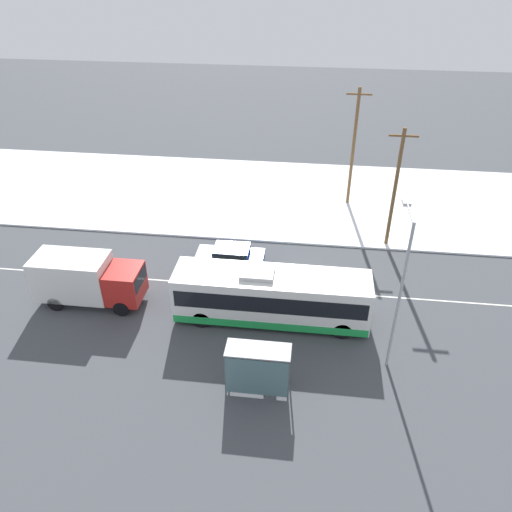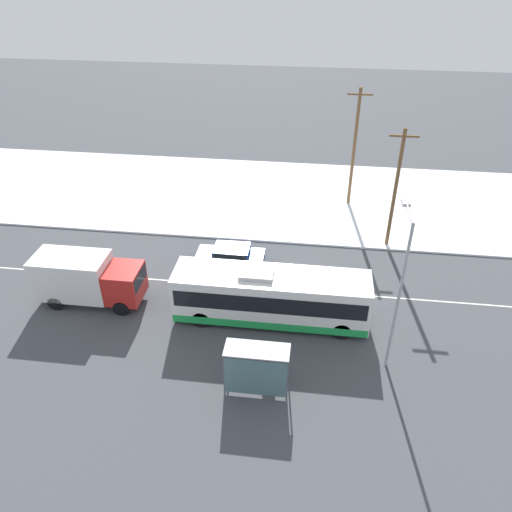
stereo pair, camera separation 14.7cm
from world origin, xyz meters
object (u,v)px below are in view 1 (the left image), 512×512
object	(u,v)px
city_bus	(271,296)
sedan_car	(231,255)
utility_pole_roadside	(395,188)
streetlamp	(401,276)
utility_pole_snowlot	(353,147)
bus_shelter	(257,365)
box_truck	(86,278)
pedestrian_at_stop	(269,357)

from	to	relation	value
city_bus	sedan_car	distance (m)	6.00
city_bus	utility_pole_roadside	size ratio (longest dim) A/B	1.28
streetlamp	utility_pole_snowlot	size ratio (longest dim) A/B	0.89
sedan_car	utility_pole_snowlot	world-z (taller)	utility_pole_snowlot
utility_pole_roadside	utility_pole_snowlot	size ratio (longest dim) A/B	0.91
bus_shelter	streetlamp	bearing A→B (deg)	25.71
streetlamp	sedan_car	bearing A→B (deg)	141.09
utility_pole_roadside	bus_shelter	bearing A→B (deg)	-117.19
box_truck	streetlamp	world-z (taller)	streetlamp
city_bus	streetlamp	world-z (taller)	streetlamp
utility_pole_roadside	utility_pole_snowlot	xyz separation A→B (m)	(-2.46, 5.97, 0.42)
city_bus	utility_pole_roadside	distance (m)	11.64
sedan_car	bus_shelter	bearing A→B (deg)	106.00
pedestrian_at_stop	utility_pole_snowlot	bearing A→B (deg)	76.98
pedestrian_at_stop	utility_pole_snowlot	world-z (taller)	utility_pole_snowlot
utility_pole_roadside	pedestrian_at_stop	bearing A→B (deg)	-117.89
bus_shelter	utility_pole_snowlot	bearing A→B (deg)	76.58
sedan_car	utility_pole_roadside	distance (m)	11.47
pedestrian_at_stop	utility_pole_roadside	bearing A→B (deg)	62.11
streetlamp	utility_pole_roadside	distance (m)	11.20
city_bus	box_truck	world-z (taller)	city_bus
pedestrian_at_stop	bus_shelter	world-z (taller)	bus_shelter
sedan_car	utility_pole_roadside	xyz separation A→B (m)	(10.24, 3.71, 3.61)
utility_pole_roadside	sedan_car	bearing A→B (deg)	-160.08
bus_shelter	city_bus	bearing A→B (deg)	88.67
pedestrian_at_stop	streetlamp	world-z (taller)	streetlamp
bus_shelter	utility_pole_roadside	size ratio (longest dim) A/B	0.36
city_bus	utility_pole_snowlot	distance (m)	15.80
utility_pole_snowlot	streetlamp	bearing A→B (deg)	-85.28
city_bus	utility_pole_roadside	world-z (taller)	utility_pole_roadside
utility_pole_snowlot	utility_pole_roadside	bearing A→B (deg)	-67.63
box_truck	sedan_car	bearing A→B (deg)	32.55
sedan_car	bus_shelter	distance (m)	10.87
sedan_car	utility_pole_roadside	world-z (taller)	utility_pole_roadside
pedestrian_at_stop	utility_pole_roadside	size ratio (longest dim) A/B	0.21
pedestrian_at_stop	streetlamp	distance (m)	7.26
box_truck	utility_pole_snowlot	size ratio (longest dim) A/B	0.67
box_truck	pedestrian_at_stop	distance (m)	11.78
pedestrian_at_stop	streetlamp	xyz separation A→B (m)	(5.78, 1.76, 4.02)
city_bus	sedan_car	bearing A→B (deg)	121.54
streetlamp	utility_pole_roadside	bearing A→B (deg)	84.63
sedan_car	city_bus	bearing A→B (deg)	121.54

